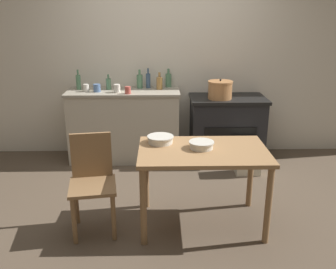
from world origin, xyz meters
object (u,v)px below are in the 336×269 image
Objects in this scene: work_table at (203,160)px; chair at (93,180)px; flour_sack at (248,157)px; cup_end_right at (117,88)px; stove at (226,128)px; cup_far_right at (97,88)px; bottle_center_right at (140,81)px; mixing_bowl_large at (160,139)px; mixing_bowl_small at (201,144)px; bottle_far_left at (168,80)px; cup_mid_right at (128,90)px; bottle_left at (109,84)px; cup_right at (86,88)px; bottle_center at (78,82)px; bottle_mid_left at (148,80)px; stock_pot at (220,90)px; bottle_center_left at (159,83)px.

work_table is 0.99m from chair.
cup_end_right is (-1.59, 0.42, 0.77)m from flour_sack.
cup_far_right reaches higher than stove.
bottle_center_right reaches higher than work_table.
mixing_bowl_large reaches higher than mixing_bowl_small.
bottle_far_left is 2.48× the size of cup_far_right.
bottle_center_right reaches higher than cup_mid_right.
cup_right is (-0.27, -0.13, -0.03)m from bottle_left.
work_table is 2.27m from bottle_center.
cup_right is 0.40m from cup_end_right.
mixing_bowl_small is (-0.51, -1.60, 0.35)m from stove.
mixing_bowl_large is 2.51× the size of cup_far_right.
cup_right is 0.96× the size of cup_far_right.
bottle_mid_left is at bearing 36.40° from cup_end_right.
stock_pot is 0.72m from bottle_far_left.
bottle_mid_left is at bearing 163.90° from stock_pot.
bottle_mid_left reaches higher than cup_mid_right.
bottle_far_left reaches higher than mixing_bowl_small.
mixing_bowl_large is at bearing -68.42° from cup_end_right.
stock_pot is 1.40× the size of mixing_bowl_small.
bottle_left reaches higher than chair.
mixing_bowl_small is at bearing -50.23° from bottle_center.
chair is 3.43× the size of bottle_center.
cup_right reaches higher than flour_sack.
bottle_mid_left is 2.67× the size of cup_far_right.
stove is 1.00m from bottle_far_left.
bottle_left is 0.66m from bottle_center_left.
bottle_mid_left reaches higher than mixing_bowl_small.
flour_sack is 2.14× the size of bottle_left.
stock_pot reaches higher than mixing_bowl_small.
mixing_bowl_large is 1.01× the size of bottle_far_left.
flour_sack is 1.73× the size of bottle_far_left.
work_table is 11.29× the size of cup_end_right.
bottle_left is 0.76× the size of bottle_center.
bottle_center_left is at bearing -18.56° from bottle_center_right.
stove is 1.52m from cup_end_right.
flour_sack is at bearing -12.98° from cup_mid_right.
cup_right is at bearing -162.85° from bottle_center_right.
stock_pot is 1.61× the size of bottle_left.
bottle_center_left is at bearing 7.28° from cup_right.
bottle_center_right is at bearing 71.04° from chair.
mixing_bowl_small is at bearing -104.45° from stock_pot.
cup_mid_right is at bearing 118.16° from mixing_bowl_small.
work_table is 4.69× the size of bottle_center_right.
mixing_bowl_large is 1.34m from cup_mid_right.
mixing_bowl_small is 1.62m from cup_mid_right.
cup_mid_right is at bearing -123.05° from bottle_mid_left.
chair is at bearing -108.77° from bottle_center_left.
cup_right reaches higher than mixing_bowl_small.
bottle_mid_left reaches higher than stove.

